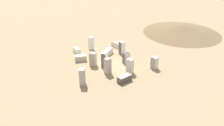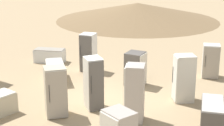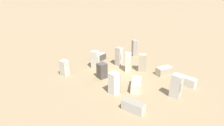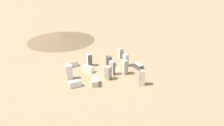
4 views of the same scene
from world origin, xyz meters
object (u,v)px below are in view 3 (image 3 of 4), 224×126
discarded_fridge_0 (133,106)px  discarded_fridge_4 (142,63)px  discarded_fridge_11 (114,83)px  discarded_fridge_9 (128,62)px  discarded_fridge_2 (99,57)px  discarded_fridge_3 (102,71)px  discarded_fridge_1 (164,71)px  discarded_fridge_12 (119,56)px  discarded_fridge_6 (65,68)px  discarded_fridge_7 (95,59)px  discarded_fridge_8 (136,85)px  discarded_fridge_5 (176,86)px  discarded_fridge_10 (135,48)px  discarded_fridge_13 (187,81)px

discarded_fridge_0 → discarded_fridge_4: discarded_fridge_4 is taller
discarded_fridge_11 → discarded_fridge_9: bearing=115.3°
discarded_fridge_2 → discarded_fridge_3: size_ratio=1.24×
discarded_fridge_1 → discarded_fridge_12: discarded_fridge_12 is taller
discarded_fridge_6 → discarded_fridge_7: bearing=68.7°
discarded_fridge_7 → discarded_fridge_9: discarded_fridge_9 is taller
discarded_fridge_1 → discarded_fridge_4: 2.18m
discarded_fridge_2 → discarded_fridge_7: 2.05m
discarded_fridge_0 → discarded_fridge_8: discarded_fridge_8 is taller
discarded_fridge_0 → discarded_fridge_1: size_ratio=1.00×
discarded_fridge_2 → discarded_fridge_5: bearing=-11.1°
discarded_fridge_10 → discarded_fridge_13: bearing=12.6°
discarded_fridge_6 → discarded_fridge_12: size_ratio=0.77×
discarded_fridge_0 → discarded_fridge_5: size_ratio=0.89×
discarded_fridge_0 → discarded_fridge_13: bearing=159.6°
discarded_fridge_1 → discarded_fridge_10: (-4.81, -2.96, 0.57)m
discarded_fridge_6 → discarded_fridge_11: 5.52m
discarded_fridge_4 → discarded_fridge_9: discarded_fridge_9 is taller
discarded_fridge_0 → discarded_fridge_13: size_ratio=1.10×
discarded_fridge_0 → discarded_fridge_6: discarded_fridge_6 is taller
discarded_fridge_1 → discarded_fridge_7: size_ratio=0.92×
discarded_fridge_4 → discarded_fridge_12: 2.66m
discarded_fridge_4 → discarded_fridge_10: bearing=102.3°
discarded_fridge_1 → discarded_fridge_5: size_ratio=0.89×
discarded_fridge_13 → discarded_fridge_11: bearing=-33.7°
discarded_fridge_2 → discarded_fridge_7: (1.98, 0.05, 0.53)m
discarded_fridge_3 → discarded_fridge_11: size_ratio=0.80×
discarded_fridge_1 → discarded_fridge_13: discarded_fridge_13 is taller
discarded_fridge_3 → discarded_fridge_4: bearing=-17.2°
discarded_fridge_2 → discarded_fridge_13: discarded_fridge_13 is taller
discarded_fridge_0 → discarded_fridge_11: (-1.89, -1.57, 0.54)m
discarded_fridge_1 → discarded_fridge_7: discarded_fridge_7 is taller
discarded_fridge_8 → discarded_fridge_4: bearing=85.2°
discarded_fridge_0 → discarded_fridge_8: (-2.82, 0.09, 0.05)m
discarded_fridge_0 → discarded_fridge_9: bearing=-146.2°
discarded_fridge_1 → discarded_fridge_3: 5.86m
discarded_fridge_6 → discarded_fridge_7: size_ratio=0.83×
discarded_fridge_9 → discarded_fridge_13: bearing=-27.4°
discarded_fridge_8 → discarded_fridge_12: (-4.66, -1.95, 0.58)m
discarded_fridge_3 → discarded_fridge_7: 2.40m
discarded_fridge_7 → discarded_fridge_8: 5.59m
discarded_fridge_4 → discarded_fridge_12: (-1.10, -2.42, 0.10)m
discarded_fridge_12 → discarded_fridge_4: bearing=90.8°
discarded_fridge_2 → discarded_fridge_3: discarded_fridge_3 is taller
discarded_fridge_1 → discarded_fridge_8: discarded_fridge_8 is taller
discarded_fridge_7 → discarded_fridge_10: (-4.25, 3.83, 0.06)m
discarded_fridge_1 → discarded_fridge_4: discarded_fridge_4 is taller
discarded_fridge_10 → discarded_fridge_8: bearing=-19.1°
discarded_fridge_5 → discarded_fridge_13: discarded_fridge_5 is taller
discarded_fridge_4 → discarded_fridge_10: discarded_fridge_10 is taller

